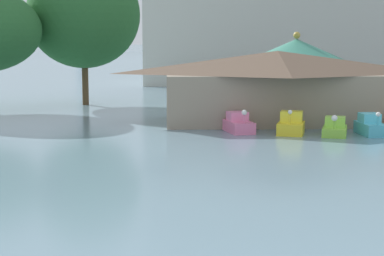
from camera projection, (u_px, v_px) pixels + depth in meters
name	position (u px, v px, depth m)	size (l,w,h in m)	color
pedal_boat_pink	(239.00, 124.00, 40.78)	(1.99, 2.96, 1.61)	pink
pedal_boat_yellow	(291.00, 125.00, 39.90)	(2.19, 2.67, 1.68)	yellow
pedal_boat_lime	(335.00, 128.00, 39.39)	(2.20, 3.01, 1.43)	#8CCC3F
pedal_boat_cyan	(371.00, 126.00, 39.65)	(1.47, 2.91, 1.60)	#4CB7CC
boathouse	(277.00, 85.00, 45.38)	(17.44, 8.46, 5.26)	gray
green_roof_pavilion	(296.00, 65.00, 61.34)	(11.94, 11.94, 6.87)	brown
shoreline_tree_mid	(84.00, 15.00, 57.10)	(10.43, 10.43, 13.30)	brown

